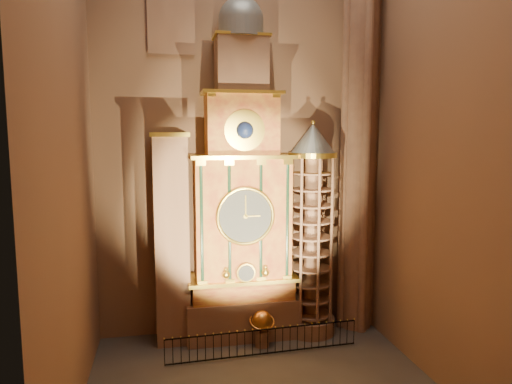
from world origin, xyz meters
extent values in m
plane|color=#8C654B|center=(0.00, 6.00, 11.00)|extent=(22.00, 0.00, 22.00)
plane|color=#8C654B|center=(-7.00, 0.00, 11.00)|extent=(0.00, 22.00, 22.00)
plane|color=#8C654B|center=(7.00, 0.00, 11.00)|extent=(0.00, 22.00, 22.00)
cube|color=#8C634C|center=(0.00, 5.00, 1.00)|extent=(5.60, 2.20, 2.00)
cube|color=maroon|center=(0.00, 5.00, 2.50)|extent=(5.00, 2.00, 1.00)
cube|color=gold|center=(0.00, 4.95, 3.05)|extent=(5.40, 2.30, 0.18)
cube|color=maroon|center=(0.00, 5.00, 6.00)|extent=(4.60, 2.00, 6.00)
cylinder|color=black|center=(-2.05, 4.14, 6.00)|extent=(0.32, 0.32, 5.60)
cylinder|color=black|center=(-0.75, 4.14, 6.00)|extent=(0.32, 0.32, 5.60)
cylinder|color=black|center=(0.75, 4.14, 6.00)|extent=(0.32, 0.32, 5.60)
cylinder|color=black|center=(2.05, 4.14, 6.00)|extent=(0.32, 0.32, 5.60)
cube|color=gold|center=(0.00, 4.95, 9.05)|extent=(5.00, 2.25, 0.18)
cylinder|color=#2D3033|center=(0.00, 3.99, 6.30)|extent=(2.60, 0.12, 2.60)
torus|color=gold|center=(0.00, 3.94, 6.30)|extent=(2.80, 0.16, 2.80)
cylinder|color=gold|center=(0.00, 3.84, 3.60)|extent=(0.90, 0.10, 0.90)
sphere|color=gold|center=(-0.95, 3.89, 3.55)|extent=(0.36, 0.36, 0.36)
sphere|color=gold|center=(0.95, 3.89, 3.55)|extent=(0.36, 0.36, 0.36)
cube|color=maroon|center=(0.00, 5.00, 10.50)|extent=(3.40, 1.80, 3.00)
sphere|color=#0D1444|center=(0.00, 4.09, 10.30)|extent=(0.80, 0.80, 0.80)
cube|color=gold|center=(0.00, 4.95, 12.05)|extent=(3.80, 2.00, 0.15)
cube|color=#8C634C|center=(0.00, 5.00, 13.30)|extent=(2.40, 1.60, 2.60)
sphere|color=slate|center=(0.00, 5.00, 15.40)|extent=(2.10, 2.10, 2.10)
cylinder|color=gold|center=(0.00, 5.00, 16.30)|extent=(0.14, 0.14, 0.80)
cube|color=#8C634C|center=(-3.40, 5.00, 5.00)|extent=(1.60, 1.40, 10.00)
cube|color=gold|center=(-3.40, 4.58, 3.00)|extent=(1.35, 0.10, 2.10)
cube|color=#511715|center=(-3.40, 4.52, 3.00)|extent=(1.05, 0.04, 1.75)
cube|color=gold|center=(-3.40, 4.58, 5.60)|extent=(1.35, 0.10, 2.10)
cube|color=#511715|center=(-3.40, 4.52, 5.60)|extent=(1.05, 0.04, 1.75)
cube|color=gold|center=(-3.40, 4.58, 8.20)|extent=(1.35, 0.10, 2.10)
cube|color=#511715|center=(-3.40, 4.52, 8.20)|extent=(1.05, 0.04, 1.75)
cube|color=gold|center=(-3.40, 5.00, 10.10)|extent=(1.80, 1.60, 0.20)
cylinder|color=#8C634C|center=(3.50, 4.70, 0.40)|extent=(2.50, 2.50, 0.80)
cylinder|color=#8C634C|center=(3.50, 4.70, 4.90)|extent=(0.70, 0.70, 8.20)
cylinder|color=gold|center=(3.50, 4.70, 9.10)|extent=(2.40, 2.40, 0.25)
cone|color=slate|center=(3.50, 4.70, 9.90)|extent=(2.30, 2.30, 1.50)
sphere|color=gold|center=(3.50, 4.70, 10.70)|extent=(0.20, 0.20, 0.20)
cylinder|color=#8C634C|center=(6.10, 5.00, 11.00)|extent=(1.60, 1.60, 22.00)
cylinder|color=#8C634C|center=(6.90, 5.00, 11.00)|extent=(0.44, 0.44, 22.00)
cylinder|color=#8C634C|center=(5.30, 5.00, 11.00)|extent=(0.44, 0.44, 22.00)
cylinder|color=#8C634C|center=(6.10, 5.80, 11.00)|extent=(0.44, 0.44, 22.00)
cylinder|color=#8C634C|center=(6.10, 4.20, 11.00)|extent=(0.44, 0.44, 22.00)
cylinder|color=#8C634C|center=(0.72, 3.60, 0.38)|extent=(0.66, 0.66, 0.77)
sphere|color=#C07C36|center=(0.72, 3.60, 1.26)|extent=(0.99, 0.99, 0.99)
torus|color=#C07C36|center=(0.72, 3.60, 1.26)|extent=(1.28, 1.21, 0.53)
cube|color=black|center=(0.60, 2.63, 1.26)|extent=(8.95, 0.37, 0.05)
cube|color=black|center=(0.60, 2.63, 0.11)|extent=(8.95, 0.37, 0.05)
camera|label=1|loc=(-3.75, -16.76, 10.05)|focal=32.00mm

